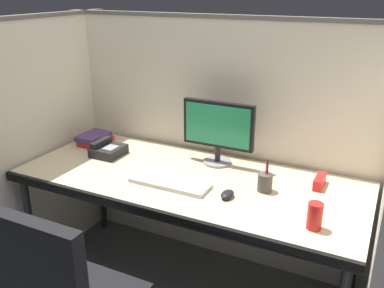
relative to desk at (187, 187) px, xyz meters
The scene contains 11 objects.
cubicle_partition_rear 0.47m from the desk, 90.00° to the left, with size 2.21×0.06×1.57m.
cubicle_partition_left 1.00m from the desk, behind, with size 0.06×1.41×1.57m.
desk is the anchor object (origin of this frame).
monitor_center 0.38m from the desk, 76.56° to the left, with size 0.43×0.17×0.37m.
keyboard_main 0.13m from the desk, 112.35° to the right, with size 0.43×0.15×0.02m, color silver.
computer_mouse 0.31m from the desk, 20.75° to the right, with size 0.06×0.10×0.04m.
red_stapler 0.71m from the desk, 18.60° to the left, with size 0.04×0.15×0.06m, color red.
pen_cup 0.44m from the desk, ahead, with size 0.08×0.08×0.17m.
soda_can 0.76m from the desk, 15.84° to the right, with size 0.07×0.07×0.12m, color red.
desk_phone 0.61m from the desk, behind, with size 0.17×0.19×0.09m.
book_stack 0.82m from the desk, 165.25° to the left, with size 0.16×0.21×0.07m.
Camera 1 is at (0.95, -1.57, 1.73)m, focal length 39.48 mm.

